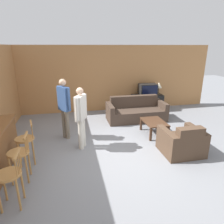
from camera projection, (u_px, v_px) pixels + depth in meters
ground_plane at (122, 155)px, 4.94m from camera, size 24.00×24.00×0.00m
wall_back at (99, 79)px, 7.97m from camera, size 9.40×0.08×2.60m
bar_chair_near at (10, 178)px, 3.21m from camera, size 0.41×0.41×0.97m
bar_chair_mid at (20, 156)px, 3.85m from camera, size 0.42×0.42×0.97m
bar_chair_far at (26, 141)px, 4.43m from camera, size 0.49×0.49×0.97m
couch_far at (136, 112)px, 7.22m from camera, size 2.09×0.91×0.82m
armchair_near at (182, 143)px, 4.91m from camera, size 0.95×0.86×0.80m
coffee_table at (154, 123)px, 5.98m from camera, size 0.61×0.87×0.42m
tv_unit at (147, 102)px, 8.27m from camera, size 1.24×0.54×0.66m
tv at (148, 89)px, 8.09m from camera, size 0.71×0.44×0.45m
table_lamp at (159, 85)px, 8.14m from camera, size 0.26×0.26×0.49m
person_by_window at (64, 105)px, 5.55m from camera, size 0.36×0.43×1.72m
person_by_counter at (81, 115)px, 5.01m from camera, size 0.33×0.50×1.61m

